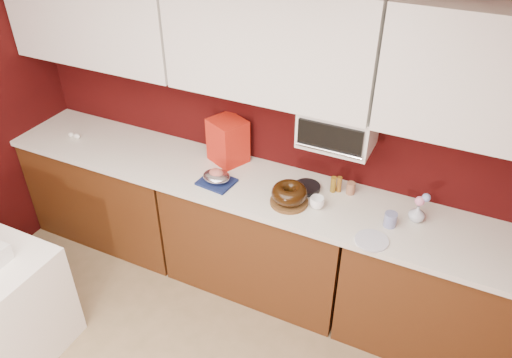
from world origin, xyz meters
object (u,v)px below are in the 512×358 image
at_px(bundt_cake, 289,193).
at_px(foil_ham_nest, 216,176).
at_px(coffee_mug, 317,202).
at_px(flower_vase, 417,213).
at_px(toaster_oven, 338,127).
at_px(pandoro_box, 228,141).
at_px(blue_jar, 390,220).

bearing_deg(bundt_cake, foil_ham_nest, -179.50).
relative_size(coffee_mug, flower_vase, 0.77).
bearing_deg(toaster_oven, foil_ham_nest, -159.83).
height_order(toaster_oven, pandoro_box, toaster_oven).
bearing_deg(flower_vase, coffee_mug, -166.43).
xyz_separation_m(toaster_oven, foil_ham_nest, (-0.73, -0.27, -0.42)).
height_order(coffee_mug, flower_vase, flower_vase).
xyz_separation_m(foil_ham_nest, flower_vase, (1.30, 0.18, 0.00)).
distance_m(bundt_cake, foil_ham_nest, 0.53).
distance_m(bundt_cake, blue_jar, 0.64).
bearing_deg(coffee_mug, blue_jar, 2.83).
distance_m(bundt_cake, coffee_mug, 0.18).
relative_size(bundt_cake, flower_vase, 1.93).
bearing_deg(toaster_oven, coffee_mug, -95.63).
bearing_deg(toaster_oven, flower_vase, -8.46).
xyz_separation_m(toaster_oven, bundt_cake, (-0.20, -0.26, -0.40)).
height_order(blue_jar, flower_vase, flower_vase).
distance_m(foil_ham_nest, flower_vase, 1.31).
distance_m(toaster_oven, flower_vase, 0.71).
bearing_deg(pandoro_box, toaster_oven, 22.96).
bearing_deg(pandoro_box, bundt_cake, -1.03).
relative_size(toaster_oven, foil_ham_nest, 2.36).
height_order(toaster_oven, foil_ham_nest, toaster_oven).
xyz_separation_m(pandoro_box, coffee_mug, (0.77, -0.25, -0.12)).
bearing_deg(bundt_cake, flower_vase, 13.06).
height_order(toaster_oven, flower_vase, toaster_oven).
height_order(bundt_cake, blue_jar, bundt_cake).
relative_size(foil_ham_nest, pandoro_box, 0.59).
bearing_deg(flower_vase, pandoro_box, 175.36).
xyz_separation_m(pandoro_box, flower_vase, (1.37, -0.11, -0.10)).
bearing_deg(flower_vase, bundt_cake, -166.94).
distance_m(toaster_oven, pandoro_box, 0.85).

